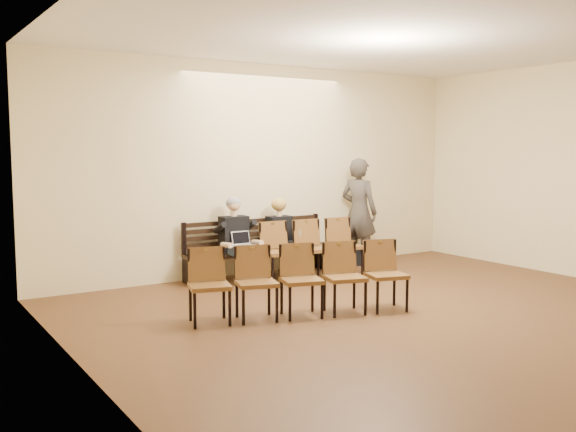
% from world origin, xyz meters
% --- Properties ---
extents(ground, '(10.00, 10.00, 0.00)m').
position_xyz_m(ground, '(0.00, 0.00, 0.00)').
color(ground, '#52321C').
rests_on(ground, ground).
extents(room_walls, '(8.02, 10.01, 3.51)m').
position_xyz_m(room_walls, '(0.00, 0.79, 2.54)').
color(room_walls, beige).
rests_on(room_walls, ground).
extents(bench, '(2.60, 0.90, 0.45)m').
position_xyz_m(bench, '(-0.31, 4.65, 0.23)').
color(bench, black).
rests_on(bench, ground).
extents(seated_man, '(0.55, 0.76, 1.31)m').
position_xyz_m(seated_man, '(-0.80, 4.53, 0.66)').
color(seated_man, black).
rests_on(seated_man, ground).
extents(seated_woman, '(0.50, 0.69, 1.17)m').
position_xyz_m(seated_woman, '(0.05, 4.53, 0.58)').
color(seated_woman, black).
rests_on(seated_woman, ground).
extents(laptop, '(0.36, 0.30, 0.23)m').
position_xyz_m(laptop, '(-0.78, 4.32, 0.56)').
color(laptop, silver).
rests_on(laptop, bench).
extents(water_bottle, '(0.07, 0.07, 0.22)m').
position_xyz_m(water_bottle, '(0.19, 4.23, 0.56)').
color(water_bottle, silver).
rests_on(water_bottle, bench).
extents(bag, '(0.46, 0.38, 0.29)m').
position_xyz_m(bag, '(1.62, 4.62, 0.15)').
color(bag, black).
rests_on(bag, ground).
extents(passerby, '(0.78, 0.95, 2.22)m').
position_xyz_m(passerby, '(1.69, 4.56, 1.11)').
color(passerby, '#3B3530').
rests_on(passerby, ground).
extents(chair_row_front, '(1.76, 0.65, 0.96)m').
position_xyz_m(chair_row_front, '(0.30, 4.00, 0.48)').
color(chair_row_front, brown).
rests_on(chair_row_front, ground).
extents(chair_row_back, '(2.82, 1.26, 0.91)m').
position_xyz_m(chair_row_back, '(-1.16, 2.17, 0.46)').
color(chair_row_back, brown).
rests_on(chair_row_back, ground).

